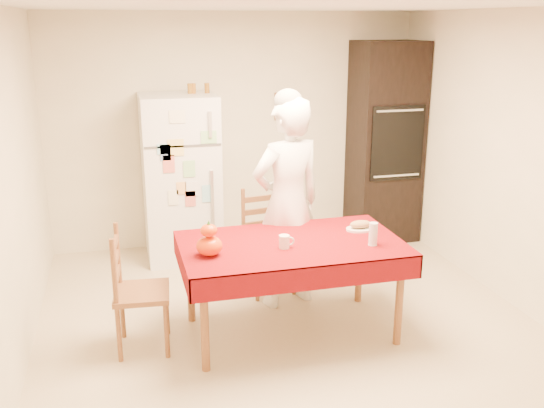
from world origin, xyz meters
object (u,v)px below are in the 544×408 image
object	(u,v)px
oven_cabinet	(385,143)
chair_far	(266,236)
dining_table	(291,251)
wine_glass	(373,234)
chair_left	(133,286)
refrigerator	(181,178)
seated_woman	(287,204)
coffee_mug	(284,242)
bread_plate	(360,229)
pumpkin_lower	(209,246)

from	to	relation	value
oven_cabinet	chair_far	distance (m)	2.04
dining_table	wine_glass	world-z (taller)	wine_glass
dining_table	chair_left	xyz separation A→B (m)	(-1.20, 0.06, -0.18)
chair_left	wine_glass	size ratio (longest dim) A/B	5.40
refrigerator	chair_far	size ratio (longest dim) A/B	1.79
seated_woman	oven_cabinet	bearing A→B (deg)	-153.21
chair_left	chair_far	bearing A→B (deg)	-51.17
coffee_mug	bread_plate	xyz separation A→B (m)	(0.71, 0.24, -0.04)
dining_table	chair_far	bearing A→B (deg)	88.77
wine_glass	bread_plate	world-z (taller)	wine_glass
coffee_mug	wine_glass	world-z (taller)	wine_glass
seated_woman	coffee_mug	distance (m)	0.68
seated_woman	pumpkin_lower	size ratio (longest dim) A/B	9.47
refrigerator	oven_cabinet	xyz separation A→B (m)	(2.28, 0.05, 0.25)
chair_far	pumpkin_lower	distance (m)	1.23
oven_cabinet	bread_plate	distance (m)	2.10
chair_left	oven_cabinet	bearing A→B (deg)	-51.56
refrigerator	coffee_mug	bearing A→B (deg)	-74.78
oven_cabinet	pumpkin_lower	bearing A→B (deg)	-138.40
dining_table	pumpkin_lower	world-z (taller)	pumpkin_lower
chair_far	chair_left	xyz separation A→B (m)	(-1.22, -0.82, 0.00)
dining_table	pumpkin_lower	xyz separation A→B (m)	(-0.65, -0.11, 0.14)
oven_cabinet	chair_left	world-z (taller)	oven_cabinet
bread_plate	seated_woman	bearing A→B (deg)	141.36
refrigerator	pumpkin_lower	world-z (taller)	refrigerator
oven_cabinet	chair_far	bearing A→B (deg)	-147.00
chair_left	bread_plate	size ratio (longest dim) A/B	3.96
seated_woman	pumpkin_lower	world-z (taller)	seated_woman
dining_table	bread_plate	xyz separation A→B (m)	(0.63, 0.14, 0.08)
dining_table	bread_plate	bearing A→B (deg)	12.26
refrigerator	wine_glass	world-z (taller)	refrigerator
chair_left	coffee_mug	distance (m)	1.17
oven_cabinet	pumpkin_lower	distance (m)	3.09
chair_left	dining_table	bearing A→B (deg)	-87.57
chair_far	bread_plate	xyz separation A→B (m)	(0.61, -0.74, 0.26)
pumpkin_lower	chair_left	bearing A→B (deg)	163.37
refrigerator	bread_plate	bearing A→B (deg)	-54.38
seated_woman	pumpkin_lower	bearing A→B (deg)	24.40
oven_cabinet	pumpkin_lower	xyz separation A→B (m)	(-2.30, -2.04, -0.27)
coffee_mug	chair_far	bearing A→B (deg)	83.87
chair_left	seated_woman	world-z (taller)	seated_woman
chair_far	wine_glass	bearing A→B (deg)	-70.86
chair_far	coffee_mug	world-z (taller)	chair_far
chair_left	wine_glass	distance (m)	1.84
coffee_mug	chair_left	bearing A→B (deg)	171.73
bread_plate	oven_cabinet	bearing A→B (deg)	60.27
chair_far	pumpkin_lower	xyz separation A→B (m)	(-0.67, -0.98, 0.33)
bread_plate	chair_left	bearing A→B (deg)	-177.53
dining_table	chair_left	bearing A→B (deg)	177.29
oven_cabinet	chair_far	world-z (taller)	oven_cabinet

